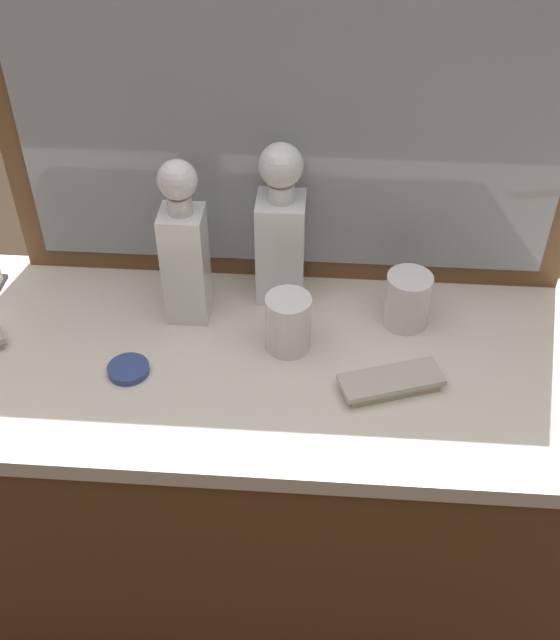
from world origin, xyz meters
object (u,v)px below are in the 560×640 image
at_px(crystal_decanter_left, 281,238).
at_px(crystal_tumbler_center, 288,325).
at_px(crystal_decanter_far_left, 185,257).
at_px(silver_brush_center, 391,383).
at_px(crystal_tumbler_front, 407,302).
at_px(porcelain_dish, 128,369).

bearing_deg(crystal_decanter_left, crystal_tumbler_center, -81.16).
xyz_separation_m(crystal_decanter_far_left, crystal_decanter_left, (0.15, 0.07, -0.00)).
distance_m(crystal_decanter_far_left, silver_brush_center, 0.39).
distance_m(crystal_decanter_far_left, crystal_tumbler_front, 0.38).
relative_size(crystal_decanter_left, crystal_tumbler_center, 2.95).
bearing_deg(crystal_decanter_far_left, porcelain_dish, -115.92).
distance_m(crystal_decanter_left, porcelain_dish, 0.34).
xyz_separation_m(crystal_decanter_left, crystal_tumbler_center, (0.02, -0.14, -0.07)).
relative_size(crystal_decanter_far_left, porcelain_dish, 4.43).
bearing_deg(crystal_tumbler_front, crystal_decanter_far_left, -179.69).
height_order(crystal_decanter_far_left, porcelain_dish, crystal_decanter_far_left).
relative_size(crystal_decanter_far_left, crystal_tumbler_front, 3.06).
distance_m(crystal_decanter_far_left, porcelain_dish, 0.20).
height_order(crystal_decanter_far_left, silver_brush_center, crystal_decanter_far_left).
bearing_deg(crystal_tumbler_front, crystal_decanter_left, 163.14).
xyz_separation_m(crystal_tumbler_center, silver_brush_center, (0.17, -0.09, -0.03)).
xyz_separation_m(crystal_tumbler_front, crystal_tumbler_center, (-0.20, -0.07, 0.00)).
height_order(crystal_decanter_left, silver_brush_center, crystal_decanter_left).
distance_m(silver_brush_center, porcelain_dish, 0.41).
height_order(crystal_decanter_left, crystal_tumbler_front, crystal_decanter_left).
bearing_deg(crystal_tumbler_front, porcelain_dish, -160.76).
bearing_deg(silver_brush_center, crystal_decanter_far_left, 154.84).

